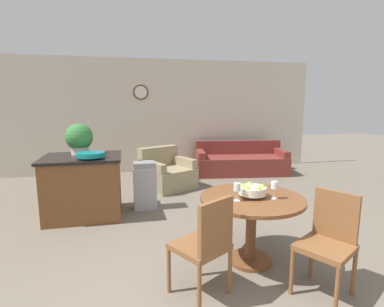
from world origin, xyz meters
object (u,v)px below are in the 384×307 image
at_px(teal_bowl, 91,155).
at_px(trash_bin, 145,186).
at_px(fruit_bowl, 252,190).
at_px(potted_plant, 79,138).
at_px(dining_chair_near_right, 329,238).
at_px(dining_table, 252,212).
at_px(wine_glass_left, 237,188).
at_px(couch, 240,162).
at_px(dining_chair_near_left, 205,242).
at_px(kitchen_island, 84,186).
at_px(wine_glass_right, 274,186).
at_px(armchair, 167,174).

relative_size(teal_bowl, trash_bin, 0.51).
distance_m(fruit_bowl, potted_plant, 2.77).
xyz_separation_m(dining_chair_near_right, teal_bowl, (-2.20, 2.19, 0.45)).
distance_m(dining_table, dining_chair_near_right, 0.77).
bearing_deg(teal_bowl, fruit_bowl, -42.13).
bearing_deg(trash_bin, wine_glass_left, -68.49).
distance_m(dining_chair_near_right, teal_bowl, 3.13).
relative_size(potted_plant, couch, 0.21).
xyz_separation_m(dining_chair_near_left, kitchen_island, (-1.27, 2.24, -0.05)).
bearing_deg(wine_glass_right, potted_plant, 135.92).
bearing_deg(armchair, couch, -3.41).
height_order(dining_chair_near_left, potted_plant, potted_plant).
bearing_deg(wine_glass_left, teal_bowl, 132.89).
distance_m(fruit_bowl, trash_bin, 2.18).
relative_size(potted_plant, armchair, 0.40).
height_order(wine_glass_right, kitchen_island, kitchen_island).
bearing_deg(dining_table, armchair, 99.04).
xyz_separation_m(dining_table, wine_glass_left, (-0.20, -0.09, 0.30)).
distance_m(dining_chair_near_left, teal_bowl, 2.36).
relative_size(potted_plant, trash_bin, 0.62).
relative_size(dining_chair_near_right, fruit_bowl, 3.20).
xyz_separation_m(dining_chair_near_left, teal_bowl, (-1.11, 2.03, 0.45)).
bearing_deg(wine_glass_right, armchair, 102.12).
bearing_deg(armchair, dining_chair_near_left, -119.19).
height_order(dining_chair_near_left, dining_chair_near_right, same).
distance_m(dining_chair_near_right, kitchen_island, 3.36).
bearing_deg(dining_chair_near_right, wine_glass_right, -3.60).
height_order(dining_chair_near_right, kitchen_island, dining_chair_near_right).
bearing_deg(wine_glass_left, dining_table, 23.16).
bearing_deg(dining_chair_near_left, wine_glass_right, -7.52).
bearing_deg(kitchen_island, wine_glass_right, -42.17).
height_order(potted_plant, couch, potted_plant).
relative_size(dining_table, dining_chair_near_right, 1.18).
bearing_deg(potted_plant, dining_chair_near_right, -47.09).
bearing_deg(couch, dining_chair_near_left, -107.24).
bearing_deg(wine_glass_left, dining_chair_near_left, -138.47).
xyz_separation_m(dining_chair_near_right, wine_glass_left, (-0.66, 0.54, 0.35)).
height_order(wine_glass_right, potted_plant, potted_plant).
relative_size(dining_chair_near_right, kitchen_island, 0.82).
bearing_deg(fruit_bowl, wine_glass_right, -28.39).
relative_size(dining_chair_near_right, wine_glass_left, 5.04).
height_order(dining_chair_near_left, teal_bowl, teal_bowl).
relative_size(wine_glass_right, armchair, 0.16).
bearing_deg(dining_chair_near_left, dining_chair_near_right, -39.60).
distance_m(dining_chair_near_right, couch, 4.57).
relative_size(wine_glass_left, teal_bowl, 0.47).
height_order(dining_chair_near_right, trash_bin, dining_chair_near_right).
distance_m(potted_plant, armchair, 2.01).
distance_m(kitchen_island, potted_plant, 0.72).
bearing_deg(kitchen_island, wine_glass_left, -47.83).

